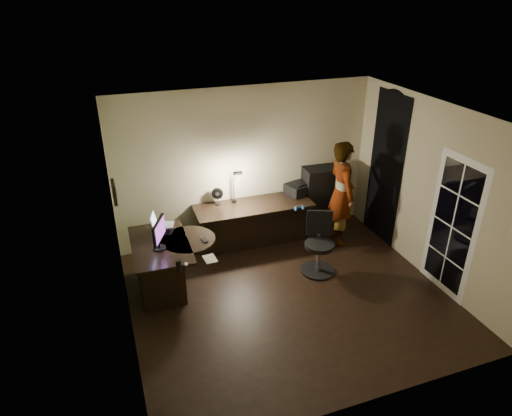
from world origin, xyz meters
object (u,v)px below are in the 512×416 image
object	(u,v)px
desk_right	(254,224)
monitor	(158,239)
cabinet	(324,198)
office_chair	(319,245)
desk_left	(162,266)
person	(341,193)

from	to	relation	value
desk_right	monitor	distance (m)	2.03
cabinet	monitor	xyz separation A→B (m)	(-3.16, -1.04, 0.33)
cabinet	office_chair	xyz separation A→B (m)	(-0.75, -1.31, -0.11)
desk_right	cabinet	xyz separation A→B (m)	(1.43, 0.15, 0.22)
desk_left	desk_right	size ratio (longest dim) A/B	0.66
cabinet	office_chair	bearing A→B (deg)	-116.18
monitor	person	xyz separation A→B (m)	(3.18, 0.48, -0.00)
monitor	desk_right	bearing A→B (deg)	51.96
office_chair	person	distance (m)	1.16
desk_left	monitor	xyz separation A→B (m)	(-0.03, -0.13, 0.55)
desk_right	office_chair	distance (m)	1.35
desk_right	person	distance (m)	1.60
desk_left	monitor	size ratio (longest dim) A/B	2.76
desk_left	person	bearing A→B (deg)	7.43
monitor	office_chair	size ratio (longest dim) A/B	0.49
office_chair	monitor	bearing A→B (deg)	-164.56
desk_right	person	size ratio (longest dim) A/B	1.09
monitor	office_chair	distance (m)	2.47
monitor	person	size ratio (longest dim) A/B	0.26
cabinet	monitor	distance (m)	3.35
monitor	person	distance (m)	3.22
person	monitor	bearing A→B (deg)	101.64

